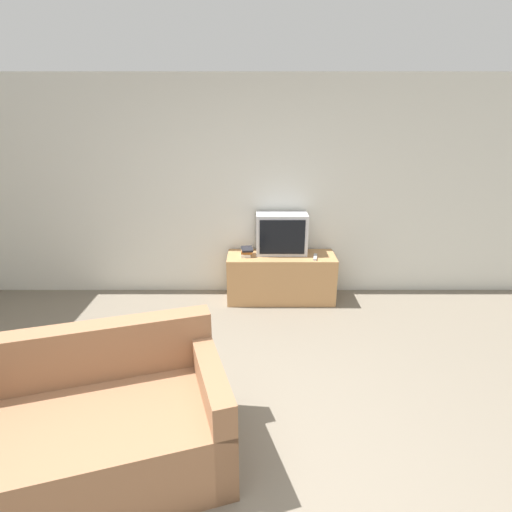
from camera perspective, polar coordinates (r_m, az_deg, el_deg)
The scene contains 7 objects.
ground_plane at distance 2.81m, azimuth -9.18°, elevation -31.19°, with size 14.00×14.00×0.00m, color #756B5B.
wall_back at distance 4.87m, azimuth -4.71°, elevation 9.34°, with size 9.00×0.06×2.60m.
tv_stand at distance 4.88m, azimuth 3.38°, elevation -3.05°, with size 1.29×0.47×0.57m.
television at distance 4.78m, azimuth 3.47°, elevation 3.22°, with size 0.61×0.31×0.49m.
couch at distance 2.90m, azimuth -23.29°, elevation -22.29°, with size 1.89×1.35×0.87m.
book_stack at distance 4.75m, azimuth -1.56°, elevation 0.65°, with size 0.15×0.21×0.09m.
remote_on_stand at distance 4.72m, azimuth 8.27°, elevation -0.14°, with size 0.07×0.20×0.02m.
Camera 1 is at (0.38, -1.75, 2.17)m, focal length 28.00 mm.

